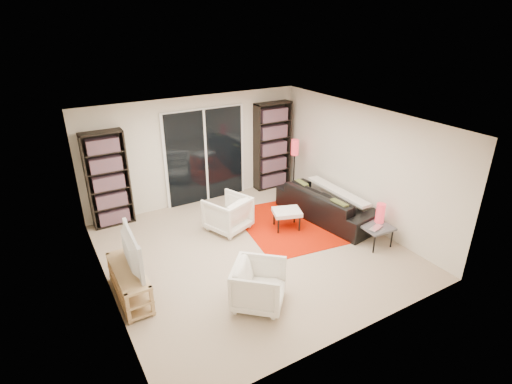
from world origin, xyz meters
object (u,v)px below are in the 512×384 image
Objects in this scene: tv_stand at (130,282)px; floor_lamp at (295,153)px; side_table at (376,228)px; bookshelf_right at (272,146)px; armchair_back at (228,214)px; ottoman at (287,213)px; bookshelf_left at (108,180)px; armchair_front at (259,285)px; sofa at (327,204)px.

floor_lamp is (4.40, 1.94, 0.74)m from tv_stand.
tv_stand is 4.41m from side_table.
bookshelf_right is 2.73× the size of armchair_back.
armchair_back is 1.18m from ottoman.
floor_lamp is (4.09, -0.59, 0.03)m from bookshelf_left.
bookshelf_right reaches higher than armchair_front.
armchair_front is (-0.62, -2.26, -0.01)m from armchair_back.
bookshelf_right is at bearing 65.50° from ottoman.
bookshelf_left is 2.64m from tv_stand.
bookshelf_left reaches higher than armchair_back.
side_table is at bearing -91.36° from floor_lamp.
ottoman is at bearing 9.81° from tv_stand.
armchair_front is (1.60, -1.14, 0.08)m from tv_stand.
tv_stand is 4.27m from sofa.
armchair_front is at bearing -132.28° from floor_lamp.
armchair_back is at bearing 137.79° from side_table.
armchair_front is 2.38m from ottoman.
sofa is at bearing 141.66° from armchair_back.
armchair_back reaches higher than side_table.
armchair_front is (1.29, -3.66, -0.63)m from bookshelf_left.
sofa is 1.59m from floor_lamp.
armchair_back is at bearing -36.13° from bookshelf_left.
ottoman is at bearing -2.57° from armchair_front.
bookshelf_right reaches higher than tv_stand.
side_table is (2.11, -1.91, 0.01)m from armchair_back.
armchair_front is at bearing -70.53° from bookshelf_left.
bookshelf_left is 0.93× the size of bookshelf_right.
armchair_back is at bearing 151.67° from ottoman.
side_table is at bearing -10.29° from tv_stand.
floor_lamp reaches higher than ottoman.
sofa is 1.30m from side_table.
tv_stand is at bearing -96.96° from bookshelf_left.
side_table is 0.42× the size of floor_lamp.
tv_stand is at bearing 88.24° from sofa.
armchair_back is at bearing -144.05° from bookshelf_right.
sofa reaches higher than side_table.
side_table is at bearing -86.97° from bookshelf_right.
ottoman is (1.04, -0.56, -0.01)m from armchair_back.
bookshelf_left is at bearing 140.56° from side_table.
armchair_front is at bearing 113.37° from sofa.
side_table is (0.18, -3.31, -0.69)m from bookshelf_right.
ottoman is at bearing -114.50° from bookshelf_right.
tv_stand is 1.61× the size of armchair_back.
armchair_front reaches higher than sofa.
bookshelf_right reaches higher than armchair_back.
bookshelf_right is 3.76× the size of side_table.
sofa is 3.41× the size of ottoman.
armchair_front is 1.14× the size of ottoman.
floor_lamp is at bearing 23.77° from tv_stand.
bookshelf_right is 2.49m from armchair_back.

